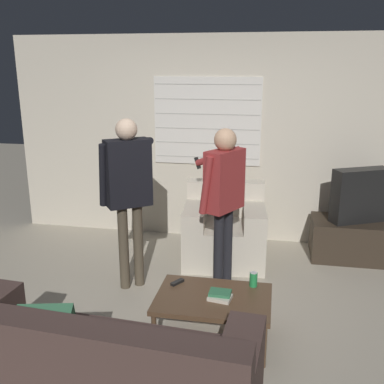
{
  "coord_description": "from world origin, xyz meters",
  "views": [
    {
      "loc": [
        0.77,
        -3.51,
        2.2
      ],
      "look_at": [
        -0.01,
        0.6,
        1.0
      ],
      "focal_mm": 42.0,
      "sensor_mm": 36.0,
      "label": 1
    }
  ],
  "objects_px": {
    "armchair_beige": "(224,231)",
    "person_left_standing": "(128,183)",
    "book_stack": "(220,295)",
    "coffee_table": "(213,301)",
    "person_right_standing": "(223,188)",
    "soda_can": "(253,279)",
    "spare_remote": "(177,282)",
    "tv": "(360,195)",
    "couch_blue": "(93,373)"
  },
  "relations": [
    {
      "from": "person_left_standing",
      "to": "person_right_standing",
      "type": "height_order",
      "value": "person_left_standing"
    },
    {
      "from": "coffee_table",
      "to": "soda_can",
      "type": "xyz_separation_m",
      "value": [
        0.31,
        0.24,
        0.1
      ]
    },
    {
      "from": "book_stack",
      "to": "soda_can",
      "type": "height_order",
      "value": "soda_can"
    },
    {
      "from": "armchair_beige",
      "to": "soda_can",
      "type": "distance_m",
      "value": 1.43
    },
    {
      "from": "armchair_beige",
      "to": "book_stack",
      "type": "xyz_separation_m",
      "value": [
        0.16,
        -1.63,
        0.07
      ]
    },
    {
      "from": "book_stack",
      "to": "person_right_standing",
      "type": "bearing_deg",
      "value": 96.0
    },
    {
      "from": "armchair_beige",
      "to": "soda_can",
      "type": "height_order",
      "value": "armchair_beige"
    },
    {
      "from": "armchair_beige",
      "to": "spare_remote",
      "type": "height_order",
      "value": "armchair_beige"
    },
    {
      "from": "armchair_beige",
      "to": "person_left_standing",
      "type": "xyz_separation_m",
      "value": [
        -0.85,
        -0.82,
        0.74
      ]
    },
    {
      "from": "armchair_beige",
      "to": "soda_can",
      "type": "relative_size",
      "value": 7.73
    },
    {
      "from": "soda_can",
      "to": "book_stack",
      "type": "bearing_deg",
      "value": -133.87
    },
    {
      "from": "armchair_beige",
      "to": "spare_remote",
      "type": "relative_size",
      "value": 7.42
    },
    {
      "from": "coffee_table",
      "to": "tv",
      "type": "distance_m",
      "value": 2.41
    },
    {
      "from": "tv",
      "to": "spare_remote",
      "type": "xyz_separation_m",
      "value": [
        -1.73,
        -1.75,
        -0.36
      ]
    },
    {
      "from": "tv",
      "to": "person_left_standing",
      "type": "xyz_separation_m",
      "value": [
        -2.35,
        -1.13,
        0.33
      ]
    },
    {
      "from": "book_stack",
      "to": "tv",
      "type": "bearing_deg",
      "value": 55.2
    },
    {
      "from": "couch_blue",
      "to": "book_stack",
      "type": "bearing_deg",
      "value": 57.88
    },
    {
      "from": "person_right_standing",
      "to": "person_left_standing",
      "type": "bearing_deg",
      "value": 133.62
    },
    {
      "from": "person_left_standing",
      "to": "soda_can",
      "type": "height_order",
      "value": "person_left_standing"
    },
    {
      "from": "person_right_standing",
      "to": "soda_can",
      "type": "height_order",
      "value": "person_right_standing"
    },
    {
      "from": "couch_blue",
      "to": "tv",
      "type": "relative_size",
      "value": 3.12
    },
    {
      "from": "couch_blue",
      "to": "soda_can",
      "type": "relative_size",
      "value": 16.74
    },
    {
      "from": "person_left_standing",
      "to": "book_stack",
      "type": "height_order",
      "value": "person_left_standing"
    },
    {
      "from": "coffee_table",
      "to": "book_stack",
      "type": "distance_m",
      "value": 0.09
    },
    {
      "from": "tv",
      "to": "book_stack",
      "type": "xyz_separation_m",
      "value": [
        -1.34,
        -1.93,
        -0.35
      ]
    },
    {
      "from": "person_left_standing",
      "to": "book_stack",
      "type": "distance_m",
      "value": 1.45
    },
    {
      "from": "armchair_beige",
      "to": "coffee_table",
      "type": "height_order",
      "value": "armchair_beige"
    },
    {
      "from": "spare_remote",
      "to": "armchair_beige",
      "type": "bearing_deg",
      "value": 113.11
    },
    {
      "from": "couch_blue",
      "to": "armchair_beige",
      "type": "height_order",
      "value": "armchair_beige"
    },
    {
      "from": "couch_blue",
      "to": "book_stack",
      "type": "relative_size",
      "value": 10.56
    },
    {
      "from": "coffee_table",
      "to": "person_left_standing",
      "type": "bearing_deg",
      "value": 140.42
    },
    {
      "from": "soda_can",
      "to": "tv",
      "type": "bearing_deg",
      "value": 56.82
    },
    {
      "from": "tv",
      "to": "coffee_table",
      "type": "bearing_deg",
      "value": 27.68
    },
    {
      "from": "person_left_standing",
      "to": "couch_blue",
      "type": "bearing_deg",
      "value": -115.43
    },
    {
      "from": "armchair_beige",
      "to": "book_stack",
      "type": "relative_size",
      "value": 4.87
    },
    {
      "from": "armchair_beige",
      "to": "tv",
      "type": "relative_size",
      "value": 1.44
    },
    {
      "from": "book_stack",
      "to": "soda_can",
      "type": "xyz_separation_m",
      "value": [
        0.25,
        0.26,
        0.04
      ]
    },
    {
      "from": "book_stack",
      "to": "spare_remote",
      "type": "bearing_deg",
      "value": 154.68
    },
    {
      "from": "couch_blue",
      "to": "soda_can",
      "type": "distance_m",
      "value": 1.53
    },
    {
      "from": "coffee_table",
      "to": "book_stack",
      "type": "bearing_deg",
      "value": -17.24
    },
    {
      "from": "coffee_table",
      "to": "spare_remote",
      "type": "relative_size",
      "value": 7.04
    },
    {
      "from": "person_right_standing",
      "to": "soda_can",
      "type": "relative_size",
      "value": 12.78
    },
    {
      "from": "armchair_beige",
      "to": "person_left_standing",
      "type": "bearing_deg",
      "value": 38.72
    },
    {
      "from": "coffee_table",
      "to": "tv",
      "type": "height_order",
      "value": "tv"
    },
    {
      "from": "armchair_beige",
      "to": "person_right_standing",
      "type": "distance_m",
      "value": 0.9
    },
    {
      "from": "couch_blue",
      "to": "coffee_table",
      "type": "height_order",
      "value": "couch_blue"
    },
    {
      "from": "person_right_standing",
      "to": "book_stack",
      "type": "xyz_separation_m",
      "value": [
        0.11,
        -1.04,
        -0.6
      ]
    },
    {
      "from": "couch_blue",
      "to": "armchair_beige",
      "type": "bearing_deg",
      "value": 82.36
    },
    {
      "from": "person_right_standing",
      "to": "spare_remote",
      "type": "bearing_deg",
      "value": -169.14
    },
    {
      "from": "coffee_table",
      "to": "soda_can",
      "type": "distance_m",
      "value": 0.4
    }
  ]
}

